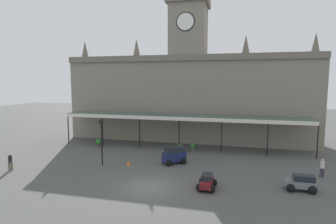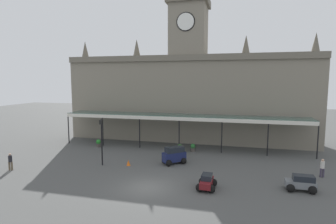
{
  "view_description": "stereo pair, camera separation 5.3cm",
  "coord_description": "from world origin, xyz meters",
  "px_view_note": "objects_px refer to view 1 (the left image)",
  "views": [
    {
      "loc": [
        6.73,
        -20.06,
        8.59
      ],
      "look_at": [
        0.0,
        6.67,
        5.38
      ],
      "focal_mm": 29.2,
      "sensor_mm": 36.0,
      "label": 1
    },
    {
      "loc": [
        6.78,
        -20.05,
        8.59
      ],
      "look_at": [
        0.0,
        6.67,
        5.38
      ],
      "focal_mm": 29.2,
      "sensor_mm": 36.0,
      "label": 2
    }
  ],
  "objects_px": {
    "victorian_lamppost": "(102,136)",
    "traffic_cone": "(128,163)",
    "planter_by_canopy": "(98,143)",
    "planter_forecourt_centre": "(193,147)",
    "pedestrian_beside_cars": "(10,161)",
    "pedestrian_crossing_forecourt": "(322,167)",
    "car_navy_van": "(174,156)",
    "planter_near_kerb": "(180,148)",
    "car_maroon_sedan": "(207,183)",
    "car_grey_estate": "(301,184)"
  },
  "relations": [
    {
      "from": "pedestrian_beside_cars",
      "to": "car_maroon_sedan",
      "type": "bearing_deg",
      "value": 0.23
    },
    {
      "from": "pedestrian_beside_cars",
      "to": "planter_by_canopy",
      "type": "distance_m",
      "value": 11.09
    },
    {
      "from": "car_navy_van",
      "to": "victorian_lamppost",
      "type": "distance_m",
      "value": 7.66
    },
    {
      "from": "pedestrian_beside_cars",
      "to": "planter_forecourt_centre",
      "type": "distance_m",
      "value": 19.41
    },
    {
      "from": "pedestrian_crossing_forecourt",
      "to": "car_grey_estate",
      "type": "bearing_deg",
      "value": -123.61
    },
    {
      "from": "car_maroon_sedan",
      "to": "planter_forecourt_centre",
      "type": "height_order",
      "value": "car_maroon_sedan"
    },
    {
      "from": "pedestrian_beside_cars",
      "to": "victorian_lamppost",
      "type": "bearing_deg",
      "value": 25.19
    },
    {
      "from": "planter_by_canopy",
      "to": "pedestrian_crossing_forecourt",
      "type": "bearing_deg",
      "value": -11.92
    },
    {
      "from": "car_grey_estate",
      "to": "traffic_cone",
      "type": "height_order",
      "value": "car_grey_estate"
    },
    {
      "from": "pedestrian_beside_cars",
      "to": "planter_by_canopy",
      "type": "xyz_separation_m",
      "value": [
        3.61,
        10.48,
        -0.42
      ]
    },
    {
      "from": "planter_forecourt_centre",
      "to": "pedestrian_beside_cars",
      "type": "bearing_deg",
      "value": -144.8
    },
    {
      "from": "car_navy_van",
      "to": "victorian_lamppost",
      "type": "relative_size",
      "value": 0.53
    },
    {
      "from": "planter_by_canopy",
      "to": "pedestrian_beside_cars",
      "type": "bearing_deg",
      "value": -109.0
    },
    {
      "from": "victorian_lamppost",
      "to": "planter_by_canopy",
      "type": "height_order",
      "value": "victorian_lamppost"
    },
    {
      "from": "car_maroon_sedan",
      "to": "planter_forecourt_centre",
      "type": "relative_size",
      "value": 2.17
    },
    {
      "from": "car_maroon_sedan",
      "to": "planter_by_canopy",
      "type": "distance_m",
      "value": 18.37
    },
    {
      "from": "pedestrian_beside_cars",
      "to": "planter_forecourt_centre",
      "type": "relative_size",
      "value": 1.74
    },
    {
      "from": "pedestrian_beside_cars",
      "to": "pedestrian_crossing_forecourt",
      "type": "bearing_deg",
      "value": 10.46
    },
    {
      "from": "car_maroon_sedan",
      "to": "planter_near_kerb",
      "type": "relative_size",
      "value": 2.17
    },
    {
      "from": "traffic_cone",
      "to": "planter_by_canopy",
      "type": "relative_size",
      "value": 0.59
    },
    {
      "from": "victorian_lamppost",
      "to": "traffic_cone",
      "type": "xyz_separation_m",
      "value": [
        2.64,
        0.49,
        -2.69
      ]
    },
    {
      "from": "car_navy_van",
      "to": "planter_near_kerb",
      "type": "distance_m",
      "value": 4.68
    },
    {
      "from": "car_grey_estate",
      "to": "victorian_lamppost",
      "type": "xyz_separation_m",
      "value": [
        -18.16,
        2.17,
        2.41
      ]
    },
    {
      "from": "planter_forecourt_centre",
      "to": "car_grey_estate",
      "type": "bearing_deg",
      "value": -43.99
    },
    {
      "from": "car_maroon_sedan",
      "to": "planter_near_kerb",
      "type": "bearing_deg",
      "value": 112.8
    },
    {
      "from": "pedestrian_crossing_forecourt",
      "to": "planter_forecourt_centre",
      "type": "xyz_separation_m",
      "value": [
        -12.56,
        5.94,
        -0.42
      ]
    },
    {
      "from": "planter_forecourt_centre",
      "to": "car_navy_van",
      "type": "bearing_deg",
      "value": -101.62
    },
    {
      "from": "car_maroon_sedan",
      "to": "planter_by_canopy",
      "type": "xyz_separation_m",
      "value": [
        -15.14,
        10.41,
        -0.01
      ]
    },
    {
      "from": "planter_by_canopy",
      "to": "car_navy_van",
      "type": "bearing_deg",
      "value": -22.49
    },
    {
      "from": "car_navy_van",
      "to": "planter_forecourt_centre",
      "type": "xyz_separation_m",
      "value": [
        1.09,
        5.32,
        -0.32
      ]
    },
    {
      "from": "planter_by_canopy",
      "to": "planter_forecourt_centre",
      "type": "height_order",
      "value": "same"
    },
    {
      "from": "traffic_cone",
      "to": "planter_near_kerb",
      "type": "xyz_separation_m",
      "value": [
        3.96,
        6.38,
        0.21
      ]
    },
    {
      "from": "victorian_lamppost",
      "to": "planter_near_kerb",
      "type": "distance_m",
      "value": 9.84
    },
    {
      "from": "victorian_lamppost",
      "to": "planter_forecourt_centre",
      "type": "height_order",
      "value": "victorian_lamppost"
    },
    {
      "from": "pedestrian_crossing_forecourt",
      "to": "victorian_lamppost",
      "type": "bearing_deg",
      "value": -175.58
    },
    {
      "from": "car_maroon_sedan",
      "to": "traffic_cone",
      "type": "relative_size",
      "value": 3.68
    },
    {
      "from": "pedestrian_beside_cars",
      "to": "pedestrian_crossing_forecourt",
      "type": "height_order",
      "value": "same"
    },
    {
      "from": "pedestrian_beside_cars",
      "to": "traffic_cone",
      "type": "xyz_separation_m",
      "value": [
        10.4,
        4.14,
        -0.63
      ]
    },
    {
      "from": "car_maroon_sedan",
      "to": "traffic_cone",
      "type": "height_order",
      "value": "car_maroon_sedan"
    },
    {
      "from": "traffic_cone",
      "to": "planter_near_kerb",
      "type": "distance_m",
      "value": 7.51
    },
    {
      "from": "car_navy_van",
      "to": "pedestrian_crossing_forecourt",
      "type": "bearing_deg",
      "value": -2.6
    },
    {
      "from": "car_maroon_sedan",
      "to": "victorian_lamppost",
      "type": "distance_m",
      "value": 11.82
    },
    {
      "from": "pedestrian_crossing_forecourt",
      "to": "victorian_lamppost",
      "type": "distance_m",
      "value": 20.82
    },
    {
      "from": "pedestrian_beside_cars",
      "to": "pedestrian_crossing_forecourt",
      "type": "relative_size",
      "value": 1.0
    },
    {
      "from": "pedestrian_crossing_forecourt",
      "to": "victorian_lamppost",
      "type": "height_order",
      "value": "victorian_lamppost"
    },
    {
      "from": "car_maroon_sedan",
      "to": "pedestrian_beside_cars",
      "type": "distance_m",
      "value": 18.75
    },
    {
      "from": "pedestrian_crossing_forecourt",
      "to": "planter_near_kerb",
      "type": "xyz_separation_m",
      "value": [
        -14.06,
        5.27,
        -0.42
      ]
    },
    {
      "from": "planter_near_kerb",
      "to": "planter_by_canopy",
      "type": "relative_size",
      "value": 1.0
    },
    {
      "from": "car_navy_van",
      "to": "pedestrian_beside_cars",
      "type": "distance_m",
      "value": 15.89
    },
    {
      "from": "car_grey_estate",
      "to": "pedestrian_crossing_forecourt",
      "type": "relative_size",
      "value": 1.35
    }
  ]
}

